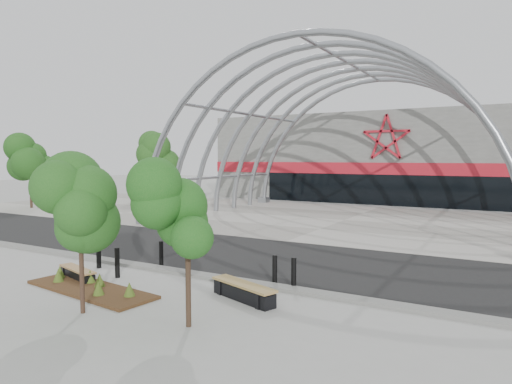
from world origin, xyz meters
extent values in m
plane|color=#9E9E99|center=(0.00, 0.00, 0.00)|extent=(140.00, 140.00, 0.00)
cube|color=black|center=(0.00, 3.50, 0.01)|extent=(140.00, 7.00, 0.02)
cube|color=gray|center=(0.00, 15.50, 0.02)|extent=(60.00, 17.00, 0.04)
cube|color=slate|center=(0.00, -0.25, 0.06)|extent=(60.00, 0.50, 0.12)
cube|color=slate|center=(0.00, 33.50, 4.00)|extent=(34.00, 15.00, 8.00)
cube|color=black|center=(0.00, 26.05, 1.30)|extent=(22.00, 0.25, 2.60)
cube|color=red|center=(0.00, 26.05, 3.10)|extent=(34.00, 0.30, 1.00)
torus|color=gray|center=(0.00, 8.00, 0.00)|extent=(20.36, 0.36, 20.36)
torus|color=gray|center=(0.00, 10.50, 0.00)|extent=(20.36, 0.36, 20.36)
torus|color=gray|center=(0.00, 13.00, 0.00)|extent=(20.36, 0.36, 20.36)
torus|color=gray|center=(0.00, 15.50, 0.00)|extent=(20.36, 0.36, 20.36)
torus|color=gray|center=(0.00, 18.00, 0.00)|extent=(20.36, 0.36, 20.36)
torus|color=gray|center=(0.00, 20.50, 0.00)|extent=(20.36, 0.36, 20.36)
torus|color=gray|center=(0.00, 23.00, 0.00)|extent=(20.36, 0.36, 20.36)
cylinder|color=gray|center=(7.07, 15.50, 7.07)|extent=(0.20, 15.00, 0.20)
cylinder|color=gray|center=(0.00, 15.50, 10.00)|extent=(0.20, 15.00, 0.20)
cylinder|color=gray|center=(-7.07, 15.50, 7.07)|extent=(0.20, 15.00, 0.20)
cylinder|color=gray|center=(-9.66, 15.50, 2.59)|extent=(0.20, 15.00, 0.20)
cube|color=gray|center=(-10.00, 8.00, 0.25)|extent=(0.80, 0.80, 0.50)
cube|color=gray|center=(-10.00, 23.00, 0.25)|extent=(0.80, 0.80, 0.50)
cube|color=#372614|center=(-1.70, -3.20, 0.05)|extent=(4.83, 1.97, 0.09)
cone|color=#4C6620|center=(-3.16, -3.21, 0.29)|extent=(0.33, 0.33, 0.41)
cone|color=#4C6620|center=(-1.58, -2.94, 0.29)|extent=(0.33, 0.33, 0.41)
cone|color=#4C6620|center=(-0.93, -3.56, 0.29)|extent=(0.33, 0.33, 0.41)
cone|color=#4C6620|center=(-2.20, -2.78, 0.29)|extent=(0.33, 0.33, 0.41)
cone|color=#4C6620|center=(-0.07, -3.21, 0.29)|extent=(0.33, 0.33, 0.41)
cone|color=#4C6620|center=(-3.49, -2.90, 0.29)|extent=(0.33, 0.33, 0.41)
cylinder|color=#301E16|center=(-0.27, -4.66, 0.95)|extent=(0.12, 0.12, 1.91)
ellipsoid|color=#174917|center=(-0.27, -4.66, 2.69)|extent=(1.64, 1.64, 2.08)
cylinder|color=black|center=(2.72, -4.05, 0.97)|extent=(0.13, 0.13, 1.95)
ellipsoid|color=#104B13|center=(2.72, -4.05, 2.74)|extent=(1.61, 1.61, 2.12)
cube|color=black|center=(-3.04, -2.58, 0.16)|extent=(1.90, 0.84, 0.32)
cube|color=black|center=(-3.72, -2.40, 0.19)|extent=(0.22, 0.43, 0.37)
cube|color=black|center=(-2.36, -2.77, 0.19)|extent=(0.22, 0.43, 0.37)
cube|color=#997248|center=(-3.04, -2.58, 0.37)|extent=(1.96, 0.92, 0.06)
cube|color=black|center=(2.82, -1.67, 0.19)|extent=(2.29, 1.16, 0.39)
cube|color=black|center=(2.01, -1.39, 0.23)|extent=(0.29, 0.52, 0.45)
cube|color=black|center=(3.62, -1.95, 0.23)|extent=(0.29, 0.52, 0.45)
cube|color=#9A8745|center=(2.82, -1.67, 0.45)|extent=(2.37, 1.25, 0.07)
cylinder|color=black|center=(-2.15, -1.69, 0.51)|extent=(0.16, 0.16, 1.02)
cylinder|color=black|center=(-3.75, -1.06, 0.54)|extent=(0.17, 0.17, 1.08)
cylinder|color=black|center=(-1.90, 0.23, 0.48)|extent=(0.15, 0.15, 0.95)
cylinder|color=black|center=(3.60, 0.02, 0.49)|extent=(0.16, 0.16, 0.99)
cylinder|color=black|center=(2.88, 0.15, 0.48)|extent=(0.15, 0.15, 0.96)
cylinder|color=#301F14|center=(-20.00, 20.00, 1.65)|extent=(0.20, 0.20, 3.30)
ellipsoid|color=#1A4216|center=(-20.00, 20.00, 4.65)|extent=(3.00, 3.00, 3.60)
cylinder|color=black|center=(-24.00, 10.00, 1.38)|extent=(0.20, 0.20, 2.75)
ellipsoid|color=#134412|center=(-24.00, 10.00, 3.88)|extent=(2.55, 2.55, 3.00)
camera|label=1|loc=(9.39, -12.51, 4.05)|focal=32.00mm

